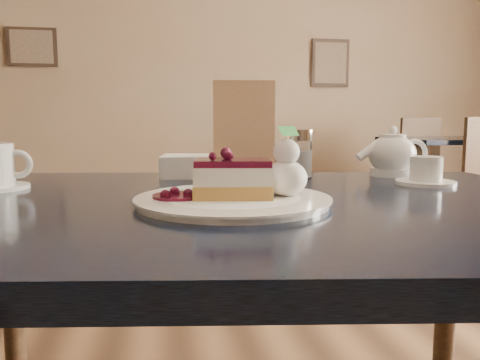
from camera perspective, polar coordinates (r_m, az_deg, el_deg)
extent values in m
cube|color=#836043|center=(5.42, -7.81, 13.24)|extent=(8.00, 0.02, 3.00)
cube|color=black|center=(5.56, -24.02, 14.61)|extent=(0.50, 0.03, 0.40)
cube|color=black|center=(5.76, 10.95, 13.82)|extent=(0.45, 0.03, 0.55)
cube|color=black|center=(0.84, -0.91, -3.76)|extent=(1.39, 1.03, 0.04)
cylinder|color=#452C1A|center=(1.43, -25.78, -16.51)|extent=(0.05, 0.05, 0.76)
cylinder|color=#452C1A|center=(1.43, 23.68, -16.31)|extent=(0.05, 0.05, 0.76)
cylinder|color=white|center=(0.78, -0.88, -2.55)|extent=(0.32, 0.32, 0.01)
cube|color=#C88948|center=(0.78, -0.88, -1.27)|extent=(0.14, 0.11, 0.02)
cube|color=white|center=(0.78, -0.89, 0.68)|extent=(0.14, 0.11, 0.03)
cube|color=#310819|center=(0.77, -0.89, 2.16)|extent=(0.13, 0.10, 0.01)
ellipsoid|color=white|center=(0.79, 5.66, 0.21)|extent=(0.07, 0.07, 0.06)
cylinder|color=#310819|center=(0.78, -7.54, -1.97)|extent=(0.09, 0.09, 0.01)
torus|color=white|center=(1.06, -25.48, 1.77)|extent=(0.06, 0.01, 0.06)
cylinder|color=white|center=(1.10, 21.67, -0.29)|extent=(0.13, 0.13, 0.01)
cylinder|color=white|center=(1.10, 21.74, 1.29)|extent=(0.07, 0.07, 0.05)
ellipsoid|color=white|center=(1.24, 18.05, 2.79)|extent=(0.12, 0.12, 0.10)
cylinder|color=white|center=(1.24, 18.15, 5.37)|extent=(0.06, 0.06, 0.01)
cylinder|color=white|center=(1.20, 14.74, 2.79)|extent=(0.06, 0.02, 0.05)
cube|color=#F1E6C5|center=(1.15, 0.46, 6.18)|extent=(0.15, 0.05, 0.23)
cylinder|color=white|center=(1.14, 7.29, 2.51)|extent=(0.06, 0.06, 0.09)
cylinder|color=silver|center=(1.14, 7.34, 5.44)|extent=(0.06, 0.06, 0.03)
cube|color=white|center=(1.17, -6.34, 1.73)|extent=(0.15, 0.15, 0.05)
cube|color=black|center=(4.62, 24.29, 4.45)|extent=(1.07, 0.87, 0.04)
cylinder|color=#452C1A|center=(4.14, 21.57, -1.09)|extent=(0.05, 0.05, 0.74)
cylinder|color=#452C1A|center=(4.71, 17.38, 0.06)|extent=(0.05, 0.05, 0.74)
cylinder|color=#452C1A|center=(5.17, 26.01, 0.27)|extent=(0.05, 0.05, 0.74)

